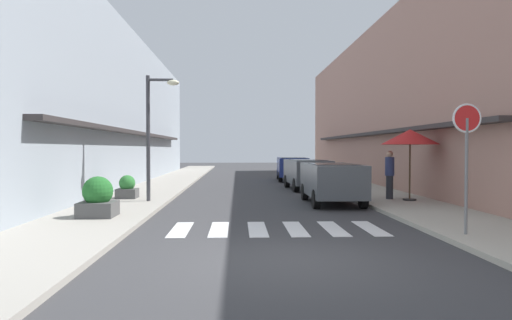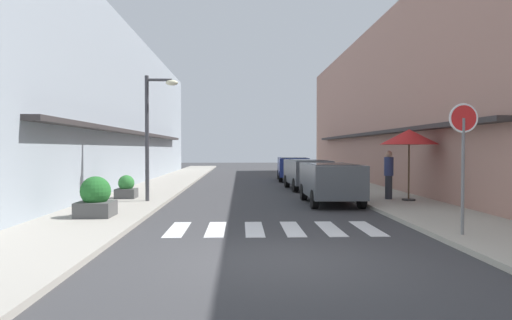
{
  "view_description": "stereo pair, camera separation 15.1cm",
  "coord_description": "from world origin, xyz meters",
  "px_view_note": "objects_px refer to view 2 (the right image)",
  "views": [
    {
      "loc": [
        -0.97,
        -8.26,
        2.0
      ],
      "look_at": [
        0.0,
        16.03,
        1.41
      ],
      "focal_mm": 32.47,
      "sensor_mm": 36.0,
      "label": 1
    },
    {
      "loc": [
        -0.82,
        -8.26,
        2.0
      ],
      "look_at": [
        0.0,
        16.03,
        1.41
      ],
      "focal_mm": 32.47,
      "sensor_mm": 36.0,
      "label": 2
    }
  ],
  "objects_px": {
    "parked_car_far": "(293,166)",
    "parked_car_mid": "(307,171)",
    "round_street_sign": "(463,134)",
    "planter_midblock": "(126,188)",
    "pedestrian_walking_near": "(389,173)",
    "parked_car_near": "(331,179)",
    "planter_corner": "(96,198)",
    "street_lamp": "(153,123)",
    "cafe_umbrella": "(409,137)"
  },
  "relations": [
    {
      "from": "street_lamp",
      "to": "parked_car_far",
      "type": "bearing_deg",
      "value": 61.88
    },
    {
      "from": "round_street_sign",
      "to": "pedestrian_walking_near",
      "type": "relative_size",
      "value": 1.59
    },
    {
      "from": "street_lamp",
      "to": "planter_corner",
      "type": "bearing_deg",
      "value": -102.77
    },
    {
      "from": "cafe_umbrella",
      "to": "pedestrian_walking_near",
      "type": "xyz_separation_m",
      "value": [
        -0.58,
        0.48,
        -1.34
      ]
    },
    {
      "from": "round_street_sign",
      "to": "parked_car_mid",
      "type": "bearing_deg",
      "value": 97.33
    },
    {
      "from": "round_street_sign",
      "to": "street_lamp",
      "type": "xyz_separation_m",
      "value": [
        -8.03,
        6.84,
        0.61
      ]
    },
    {
      "from": "parked_car_mid",
      "to": "planter_corner",
      "type": "xyz_separation_m",
      "value": [
        -7.29,
        -9.57,
        -0.3
      ]
    },
    {
      "from": "parked_car_far",
      "to": "parked_car_mid",
      "type": "bearing_deg",
      "value": -90.0
    },
    {
      "from": "round_street_sign",
      "to": "pedestrian_walking_near",
      "type": "xyz_separation_m",
      "value": [
        0.67,
        7.12,
        -1.25
      ]
    },
    {
      "from": "planter_midblock",
      "to": "pedestrian_walking_near",
      "type": "relative_size",
      "value": 0.49
    },
    {
      "from": "pedestrian_walking_near",
      "to": "parked_car_far",
      "type": "bearing_deg",
      "value": -142.81
    },
    {
      "from": "parked_car_mid",
      "to": "street_lamp",
      "type": "distance_m",
      "value": 8.83
    },
    {
      "from": "round_street_sign",
      "to": "planter_midblock",
      "type": "height_order",
      "value": "round_street_sign"
    },
    {
      "from": "pedestrian_walking_near",
      "to": "parked_car_near",
      "type": "bearing_deg",
      "value": -50.97
    },
    {
      "from": "parked_car_far",
      "to": "round_street_sign",
      "type": "relative_size",
      "value": 1.42
    },
    {
      "from": "parked_car_near",
      "to": "parked_car_mid",
      "type": "xyz_separation_m",
      "value": [
        0.0,
        5.96,
        -0.0
      ]
    },
    {
      "from": "parked_car_near",
      "to": "planter_corner",
      "type": "xyz_separation_m",
      "value": [
        -7.29,
        -3.61,
        -0.3
      ]
    },
    {
      "from": "cafe_umbrella",
      "to": "street_lamp",
      "type": "bearing_deg",
      "value": 178.8
    },
    {
      "from": "round_street_sign",
      "to": "street_lamp",
      "type": "height_order",
      "value": "street_lamp"
    },
    {
      "from": "parked_car_mid",
      "to": "cafe_umbrella",
      "type": "height_order",
      "value": "cafe_umbrella"
    },
    {
      "from": "parked_car_mid",
      "to": "street_lamp",
      "type": "relative_size",
      "value": 0.89
    },
    {
      "from": "parked_car_mid",
      "to": "parked_car_far",
      "type": "height_order",
      "value": "same"
    },
    {
      "from": "cafe_umbrella",
      "to": "round_street_sign",
      "type": "bearing_deg",
      "value": -100.63
    },
    {
      "from": "parked_car_mid",
      "to": "parked_car_near",
      "type": "bearing_deg",
      "value": -90.0
    },
    {
      "from": "pedestrian_walking_near",
      "to": "planter_midblock",
      "type": "bearing_deg",
      "value": -67.89
    },
    {
      "from": "parked_car_far",
      "to": "pedestrian_walking_near",
      "type": "xyz_separation_m",
      "value": [
        2.28,
        -11.72,
        0.16
      ]
    },
    {
      "from": "round_street_sign",
      "to": "planter_midblock",
      "type": "xyz_separation_m",
      "value": [
        -9.24,
        7.83,
        -1.82
      ]
    },
    {
      "from": "planter_midblock",
      "to": "pedestrian_walking_near",
      "type": "xyz_separation_m",
      "value": [
        9.91,
        -0.7,
        0.57
      ]
    },
    {
      "from": "pedestrian_walking_near",
      "to": "parked_car_mid",
      "type": "bearing_deg",
      "value": -131.06
    },
    {
      "from": "planter_midblock",
      "to": "pedestrian_walking_near",
      "type": "bearing_deg",
      "value": -4.06
    },
    {
      "from": "planter_corner",
      "to": "parked_car_far",
      "type": "bearing_deg",
      "value": 65.31
    },
    {
      "from": "parked_car_mid",
      "to": "planter_midblock",
      "type": "bearing_deg",
      "value": -148.18
    },
    {
      "from": "parked_car_near",
      "to": "street_lamp",
      "type": "bearing_deg",
      "value": 177.9
    },
    {
      "from": "cafe_umbrella",
      "to": "planter_midblock",
      "type": "xyz_separation_m",
      "value": [
        -10.49,
        1.18,
        -1.91
      ]
    },
    {
      "from": "parked_car_mid",
      "to": "pedestrian_walking_near",
      "type": "relative_size",
      "value": 2.21
    },
    {
      "from": "parked_car_far",
      "to": "street_lamp",
      "type": "distance_m",
      "value": 13.76
    },
    {
      "from": "planter_corner",
      "to": "parked_car_mid",
      "type": "bearing_deg",
      "value": 52.71
    },
    {
      "from": "parked_car_near",
      "to": "street_lamp",
      "type": "relative_size",
      "value": 0.88
    },
    {
      "from": "parked_car_near",
      "to": "cafe_umbrella",
      "type": "distance_m",
      "value": 3.23
    },
    {
      "from": "planter_corner",
      "to": "street_lamp",
      "type": "bearing_deg",
      "value": 77.23
    },
    {
      "from": "round_street_sign",
      "to": "street_lamp",
      "type": "relative_size",
      "value": 0.64
    },
    {
      "from": "planter_midblock",
      "to": "parked_car_near",
      "type": "bearing_deg",
      "value": -9.12
    },
    {
      "from": "parked_car_mid",
      "to": "street_lamp",
      "type": "bearing_deg",
      "value": -138.27
    },
    {
      "from": "parked_car_mid",
      "to": "cafe_umbrella",
      "type": "bearing_deg",
      "value": -64.18
    },
    {
      "from": "parked_car_far",
      "to": "planter_midblock",
      "type": "bearing_deg",
      "value": -124.69
    },
    {
      "from": "parked_car_far",
      "to": "cafe_umbrella",
      "type": "xyz_separation_m",
      "value": [
        2.86,
        -12.2,
        1.5
      ]
    },
    {
      "from": "parked_car_near",
      "to": "round_street_sign",
      "type": "bearing_deg",
      "value": -76.24
    },
    {
      "from": "parked_car_far",
      "to": "pedestrian_walking_near",
      "type": "relative_size",
      "value": 2.26
    },
    {
      "from": "round_street_sign",
      "to": "planter_corner",
      "type": "bearing_deg",
      "value": 161.44
    },
    {
      "from": "parked_car_near",
      "to": "planter_corner",
      "type": "height_order",
      "value": "parked_car_near"
    }
  ]
}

